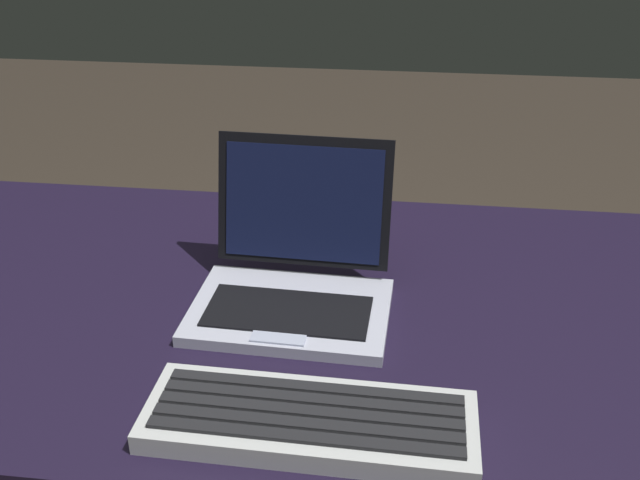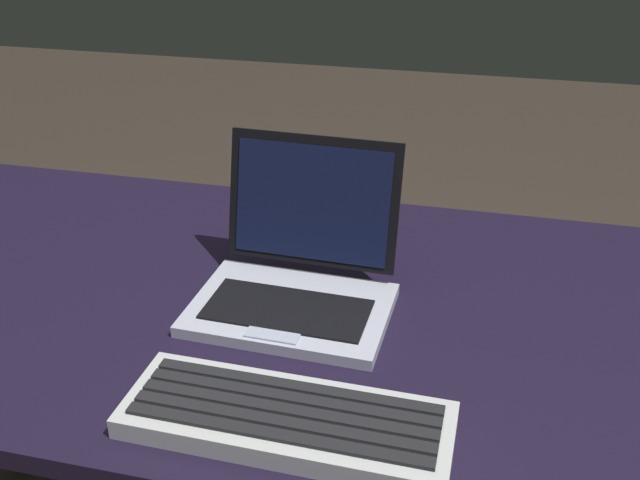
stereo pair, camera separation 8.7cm
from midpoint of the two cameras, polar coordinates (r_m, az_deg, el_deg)
The scene contains 3 objects.
desk at distance 1.02m, azimuth -1.68°, elevation -8.80°, with size 1.47×0.67×0.74m.
laptop_front at distance 0.94m, azimuth 0.88°, elevation -2.83°, with size 0.26×0.22×0.20m.
external_keyboard at distance 0.76m, azimuth 0.75°, elevation -13.91°, with size 0.34×0.12×0.03m.
Camera 2 is at (0.26, -0.78, 1.25)m, focal length 41.05 mm.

